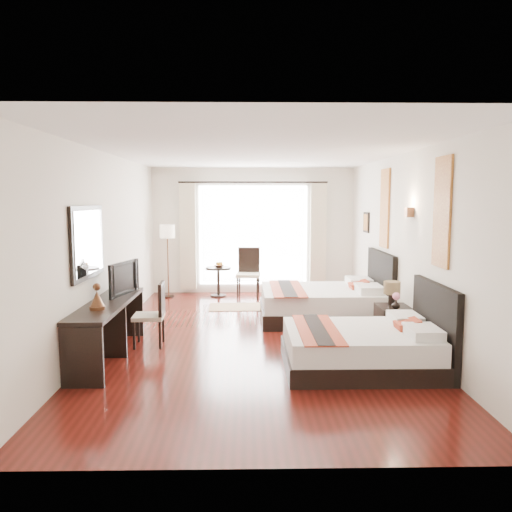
{
  "coord_description": "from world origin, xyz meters",
  "views": [
    {
      "loc": [
        -0.15,
        -7.45,
        2.1
      ],
      "look_at": [
        -0.0,
        0.25,
        1.23
      ],
      "focal_mm": 35.0,
      "sensor_mm": 36.0,
      "label": 1
    }
  ],
  "objects_px": {
    "console_desk": "(108,330)",
    "fruit_bowl": "(219,266)",
    "desk_chair": "(150,326)",
    "floor_lamp": "(167,236)",
    "nightstand": "(393,324)",
    "side_table": "(218,282)",
    "table_lamp": "(392,290)",
    "bed_near": "(366,346)",
    "bed_far": "(326,302)",
    "television": "(119,278)",
    "vase": "(396,307)",
    "window_chair": "(248,283)"
  },
  "relations": [
    {
      "from": "console_desk",
      "to": "fruit_bowl",
      "type": "relative_size",
      "value": 10.52
    },
    {
      "from": "desk_chair",
      "to": "floor_lamp",
      "type": "relative_size",
      "value": 0.59
    },
    {
      "from": "nightstand",
      "to": "side_table",
      "type": "relative_size",
      "value": 0.88
    },
    {
      "from": "table_lamp",
      "to": "fruit_bowl",
      "type": "relative_size",
      "value": 1.86
    },
    {
      "from": "bed_near",
      "to": "bed_far",
      "type": "height_order",
      "value": "bed_far"
    },
    {
      "from": "table_lamp",
      "to": "fruit_bowl",
      "type": "distance_m",
      "value": 4.4
    },
    {
      "from": "fruit_bowl",
      "to": "desk_chair",
      "type": "bearing_deg",
      "value": -102.35
    },
    {
      "from": "bed_far",
      "to": "desk_chair",
      "type": "relative_size",
      "value": 2.31
    },
    {
      "from": "bed_far",
      "to": "console_desk",
      "type": "height_order",
      "value": "bed_far"
    },
    {
      "from": "television",
      "to": "console_desk",
      "type": "bearing_deg",
      "value": -168.14
    },
    {
      "from": "nightstand",
      "to": "television",
      "type": "xyz_separation_m",
      "value": [
        -3.99,
        -0.09,
        0.72
      ]
    },
    {
      "from": "fruit_bowl",
      "to": "console_desk",
      "type": "bearing_deg",
      "value": -106.56
    },
    {
      "from": "nightstand",
      "to": "vase",
      "type": "distance_m",
      "value": 0.34
    },
    {
      "from": "bed_far",
      "to": "side_table",
      "type": "bearing_deg",
      "value": 132.64
    },
    {
      "from": "desk_chair",
      "to": "window_chair",
      "type": "xyz_separation_m",
      "value": [
        1.43,
        3.53,
        0.04
      ]
    },
    {
      "from": "bed_near",
      "to": "bed_far",
      "type": "distance_m",
      "value": 2.53
    },
    {
      "from": "nightstand",
      "to": "vase",
      "type": "xyz_separation_m",
      "value": [
        -0.02,
        -0.16,
        0.29
      ]
    },
    {
      "from": "bed_near",
      "to": "bed_far",
      "type": "relative_size",
      "value": 0.9
    },
    {
      "from": "nightstand",
      "to": "table_lamp",
      "type": "distance_m",
      "value": 0.51
    },
    {
      "from": "table_lamp",
      "to": "side_table",
      "type": "relative_size",
      "value": 0.61
    },
    {
      "from": "bed_near",
      "to": "television",
      "type": "distance_m",
      "value": 3.54
    },
    {
      "from": "television",
      "to": "window_chair",
      "type": "xyz_separation_m",
      "value": [
        1.86,
        3.53,
        -0.67
      ]
    },
    {
      "from": "bed_far",
      "to": "television",
      "type": "distance_m",
      "value": 3.61
    },
    {
      "from": "bed_near",
      "to": "nightstand",
      "type": "distance_m",
      "value": 1.3
    },
    {
      "from": "floor_lamp",
      "to": "television",
      "type": "bearing_deg",
      "value": -92.12
    },
    {
      "from": "console_desk",
      "to": "television",
      "type": "bearing_deg",
      "value": 87.92
    },
    {
      "from": "vase",
      "to": "fruit_bowl",
      "type": "relative_size",
      "value": 0.61
    },
    {
      "from": "side_table",
      "to": "fruit_bowl",
      "type": "relative_size",
      "value": 3.05
    },
    {
      "from": "vase",
      "to": "floor_lamp",
      "type": "distance_m",
      "value": 5.36
    },
    {
      "from": "vase",
      "to": "nightstand",
      "type": "bearing_deg",
      "value": 82.31
    },
    {
      "from": "nightstand",
      "to": "table_lamp",
      "type": "height_order",
      "value": "table_lamp"
    },
    {
      "from": "television",
      "to": "floor_lamp",
      "type": "relative_size",
      "value": 0.53
    },
    {
      "from": "bed_far",
      "to": "console_desk",
      "type": "bearing_deg",
      "value": -147.52
    },
    {
      "from": "bed_far",
      "to": "fruit_bowl",
      "type": "bearing_deg",
      "value": 132.81
    },
    {
      "from": "bed_far",
      "to": "vase",
      "type": "relative_size",
      "value": 16.74
    },
    {
      "from": "vase",
      "to": "desk_chair",
      "type": "relative_size",
      "value": 0.14
    },
    {
      "from": "desk_chair",
      "to": "window_chair",
      "type": "height_order",
      "value": "window_chair"
    },
    {
      "from": "vase",
      "to": "window_chair",
      "type": "bearing_deg",
      "value": 120.31
    },
    {
      "from": "bed_far",
      "to": "fruit_bowl",
      "type": "xyz_separation_m",
      "value": [
        -1.98,
        2.14,
        0.35
      ]
    },
    {
      "from": "vase",
      "to": "console_desk",
      "type": "xyz_separation_m",
      "value": [
        -3.98,
        -0.48,
        -0.19
      ]
    },
    {
      "from": "nightstand",
      "to": "desk_chair",
      "type": "height_order",
      "value": "desk_chair"
    },
    {
      "from": "table_lamp",
      "to": "television",
      "type": "height_order",
      "value": "television"
    },
    {
      "from": "nightstand",
      "to": "table_lamp",
      "type": "xyz_separation_m",
      "value": [
        -0.0,
        0.13,
        0.5
      ]
    },
    {
      "from": "console_desk",
      "to": "window_chair",
      "type": "distance_m",
      "value": 4.49
    },
    {
      "from": "bed_far",
      "to": "desk_chair",
      "type": "xyz_separation_m",
      "value": [
        -2.78,
        -1.5,
        -0.03
      ]
    },
    {
      "from": "table_lamp",
      "to": "desk_chair",
      "type": "height_order",
      "value": "desk_chair"
    },
    {
      "from": "bed_far",
      "to": "window_chair",
      "type": "xyz_separation_m",
      "value": [
        -1.35,
        2.03,
        0.01
      ]
    },
    {
      "from": "vase",
      "to": "floor_lamp",
      "type": "xyz_separation_m",
      "value": [
        -3.83,
        3.67,
        0.76
      ]
    },
    {
      "from": "floor_lamp",
      "to": "nightstand",
      "type": "bearing_deg",
      "value": -42.29
    },
    {
      "from": "bed_near",
      "to": "bed_far",
      "type": "bearing_deg",
      "value": 92.4
    }
  ]
}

